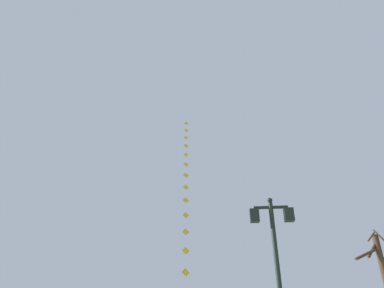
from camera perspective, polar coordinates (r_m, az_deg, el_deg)
twin_lantern_lamp_post at (r=10.21m, az=14.65°, el=-16.85°), size 1.33×0.28×4.55m
kite_train at (r=25.29m, az=-1.11°, el=-6.84°), size 1.80×11.54×18.79m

